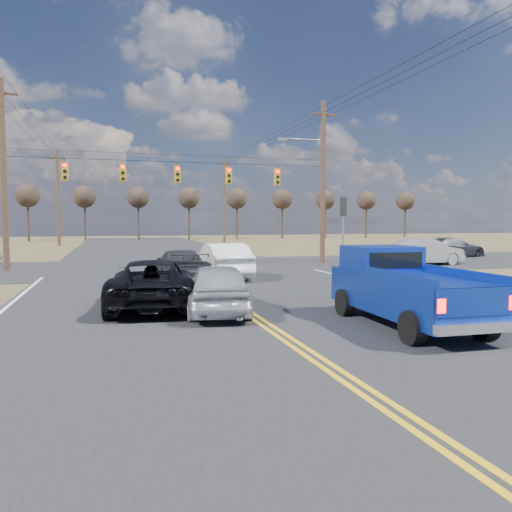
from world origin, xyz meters
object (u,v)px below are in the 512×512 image
object	(u,v)px
pickup_truck	(404,288)
black_suv	(152,284)
cross_car_east_far	(453,247)
dgrey_car_queue	(180,265)
silver_suv	(218,288)
cross_car_east_near	(425,252)
white_car_queue	(223,261)

from	to	relation	value
pickup_truck	black_suv	bearing A→B (deg)	144.97
cross_car_east_far	dgrey_car_queue	bearing A→B (deg)	110.10
pickup_truck	black_suv	xyz separation A→B (m)	(-5.89, 4.41, -0.21)
dgrey_car_queue	silver_suv	bearing A→B (deg)	87.99
black_suv	cross_car_east_near	distance (m)	19.69
pickup_truck	cross_car_east_near	bearing A→B (deg)	55.16
silver_suv	dgrey_car_queue	bearing A→B (deg)	-81.00
cross_car_east_near	cross_car_east_far	distance (m)	8.31
pickup_truck	cross_car_east_near	size ratio (longest dim) A/B	1.10
white_car_queue	black_suv	bearing A→B (deg)	61.09
black_suv	cross_car_east_near	bearing A→B (deg)	-142.53
white_car_queue	pickup_truck	bearing A→B (deg)	99.10
black_suv	white_car_queue	size ratio (longest dim) A/B	1.08
pickup_truck	cross_car_east_near	world-z (taller)	pickup_truck
white_car_queue	cross_car_east_far	world-z (taller)	white_car_queue
dgrey_car_queue	pickup_truck	bearing A→B (deg)	108.32
silver_suv	cross_car_east_far	xyz separation A→B (m)	(21.28, 17.24, -0.03)
dgrey_car_queue	cross_car_east_far	bearing A→B (deg)	-159.12
white_car_queue	cross_car_east_near	bearing A→B (deg)	-167.86
silver_suv	black_suv	xyz separation A→B (m)	(-1.74, 1.45, 0.00)
cross_car_east_far	black_suv	bearing A→B (deg)	121.65
silver_suv	cross_car_east_near	world-z (taller)	cross_car_east_near
white_car_queue	cross_car_east_near	xyz separation A→B (m)	(13.00, 3.07, -0.03)
silver_suv	cross_car_east_far	distance (m)	27.39
silver_suv	white_car_queue	xyz separation A→B (m)	(2.05, 8.66, 0.08)
silver_suv	white_car_queue	world-z (taller)	white_car_queue
dgrey_car_queue	cross_car_east_far	size ratio (longest dim) A/B	0.97
cross_car_east_near	cross_car_east_far	size ratio (longest dim) A/B	0.98
pickup_truck	dgrey_car_queue	bearing A→B (deg)	112.08
pickup_truck	silver_suv	distance (m)	5.10
pickup_truck	dgrey_car_queue	size ratio (longest dim) A/B	1.11
cross_car_east_far	silver_suv	bearing A→B (deg)	126.22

